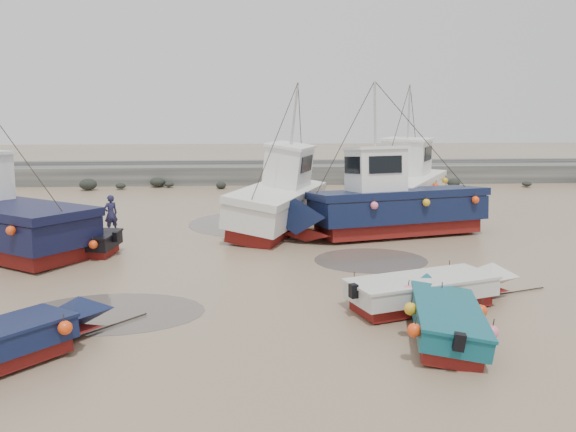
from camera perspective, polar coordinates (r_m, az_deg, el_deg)
The scene contains 12 objects.
ground at distance 16.94m, azimuth -7.80°, elevation -7.14°, with size 120.00×120.00×0.00m, color #8F7B5D.
seawall at distance 38.32m, azimuth -5.16°, elevation 4.25°, with size 60.00×4.92×1.50m.
puddle_a at distance 15.49m, azimuth -17.58°, elevation -9.36°, with size 4.89×4.89×0.01m, color #524A42.
puddle_b at distance 19.75m, azimuth 8.41°, elevation -4.45°, with size 3.95×3.95×0.01m, color #524A42.
puddle_d at distance 25.51m, azimuth -4.33°, elevation -0.75°, with size 5.16×5.16×0.01m, color #524A42.
dinghy_2 at distance 13.76m, azimuth 15.41°, elevation -9.42°, with size 2.40×5.43×1.43m.
dinghy_3 at distance 15.58m, azimuth 14.57°, elevation -6.97°, with size 6.15×2.90×1.43m.
dinghy_4 at distance 21.87m, azimuth -22.30°, elevation -2.17°, with size 5.88×2.42×1.43m.
cabin_boat_1 at distance 24.28m, azimuth -0.86°, elevation 1.91°, with size 5.06×9.41×6.22m.
cabin_boat_2 at distance 23.22m, azimuth 9.78°, elevation 1.25°, with size 10.29×4.45×6.22m.
cabin_boat_3 at distance 28.65m, azimuth 11.67°, elevation 3.08°, with size 6.73×9.68×6.22m.
person at distance 24.79m, azimuth -17.45°, elevation -1.62°, with size 0.59×0.38×1.60m, color #1D1D3C.
Camera 1 is at (1.41, -16.01, 5.35)m, focal length 35.00 mm.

